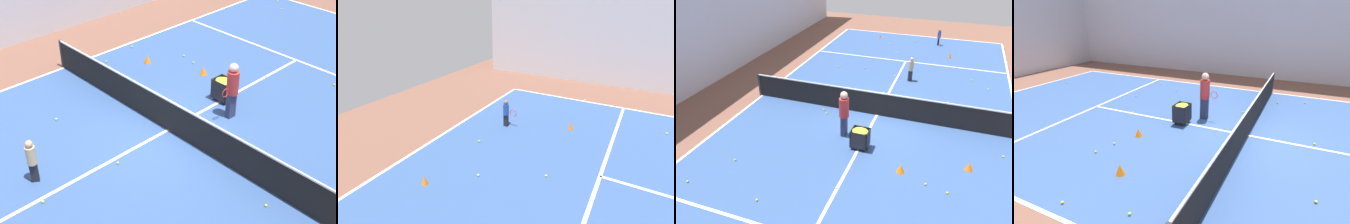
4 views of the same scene
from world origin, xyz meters
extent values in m
cube|color=white|center=(0.00, -12.33, 0.01)|extent=(11.17, 0.10, 0.00)
cube|color=white|center=(0.00, -6.78, 0.01)|extent=(11.17, 0.10, 0.00)
cube|color=black|center=(-1.48, -10.62, 0.24)|extent=(0.11, 0.18, 0.49)
cylinder|color=#234799|center=(-1.48, -10.62, 0.70)|extent=(0.23, 0.23, 0.43)
sphere|color=#846047|center=(-1.48, -10.62, 1.00)|extent=(0.16, 0.16, 0.16)
torus|color=#B22D2D|center=(-1.52, -10.33, 0.60)|extent=(0.04, 0.28, 0.28)
cone|color=orange|center=(-2.40, -8.31, 0.17)|extent=(0.18, 0.18, 0.33)
cone|color=orange|center=(2.61, -10.88, 0.14)|extent=(0.19, 0.19, 0.27)
sphere|color=yellow|center=(-3.72, -5.10, 0.04)|extent=(0.07, 0.07, 0.07)
sphere|color=yellow|center=(0.75, -8.11, 0.04)|extent=(0.07, 0.07, 0.07)
sphere|color=yellow|center=(1.64, -9.80, 0.04)|extent=(0.07, 0.07, 0.07)
sphere|color=yellow|center=(0.05, -10.85, 0.04)|extent=(0.07, 0.07, 0.07)
sphere|color=yellow|center=(-5.60, -6.30, 0.04)|extent=(0.07, 0.07, 0.07)
sphere|color=yellow|center=(-5.68, -8.54, 0.04)|extent=(0.07, 0.07, 0.07)
camera|label=1|loc=(8.31, -7.89, 8.03)|focal=50.00mm
camera|label=2|loc=(6.55, -6.23, 4.66)|focal=28.00mm
camera|label=3|loc=(-2.74, 11.80, 6.95)|focal=35.00mm
camera|label=4|loc=(-8.31, -1.49, 4.00)|focal=28.00mm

